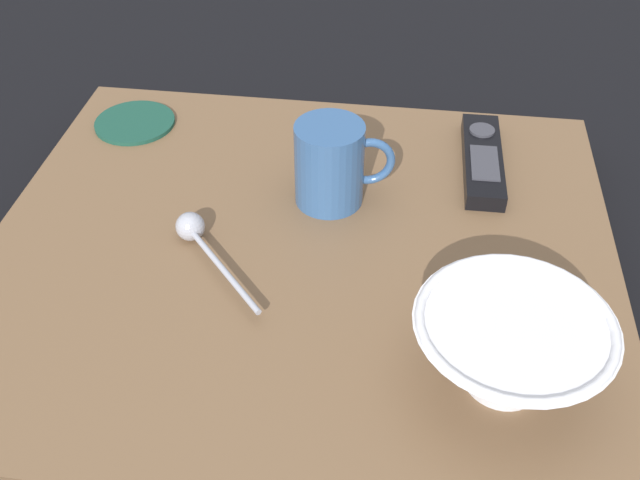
# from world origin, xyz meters

# --- Properties ---
(ground_plane) EXTENTS (6.00, 6.00, 0.00)m
(ground_plane) POSITION_xyz_m (0.00, 0.00, 0.00)
(ground_plane) COLOR black
(table) EXTENTS (0.64, 0.57, 0.04)m
(table) POSITION_xyz_m (0.00, 0.00, 0.02)
(table) COLOR brown
(table) RESTS_ON ground
(cereal_bowl) EXTENTS (0.16, 0.16, 0.07)m
(cereal_bowl) POSITION_xyz_m (-0.19, 0.14, 0.08)
(cereal_bowl) COLOR silver
(cereal_bowl) RESTS_ON table
(coffee_mug) EXTENTS (0.11, 0.07, 0.09)m
(coffee_mug) POSITION_xyz_m (-0.02, -0.08, 0.09)
(coffee_mug) COLOR #33598C
(coffee_mug) RESTS_ON table
(teaspoon) EXTENTS (0.11, 0.12, 0.03)m
(teaspoon) POSITION_xyz_m (0.10, 0.01, 0.06)
(teaspoon) COLOR #A3A5B2
(teaspoon) RESTS_ON table
(tv_remote_near) EXTENTS (0.05, 0.17, 0.02)m
(tv_remote_near) POSITION_xyz_m (-0.19, -0.17, 0.05)
(tv_remote_near) COLOR black
(tv_remote_near) RESTS_ON table
(drink_coaster) EXTENTS (0.10, 0.10, 0.01)m
(drink_coaster) POSITION_xyz_m (0.24, -0.20, 0.04)
(drink_coaster) COLOR #194738
(drink_coaster) RESTS_ON table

